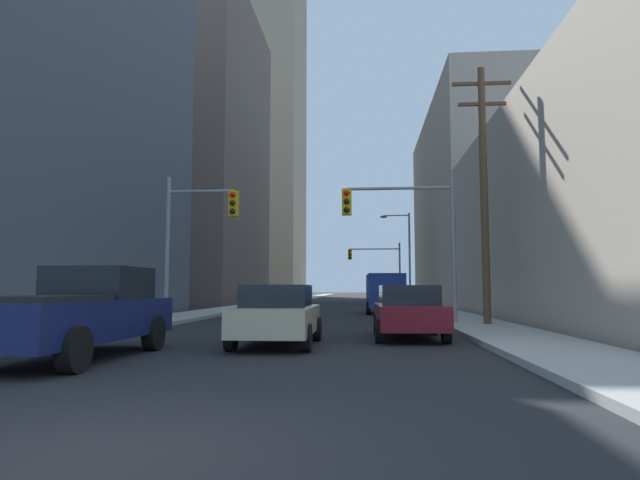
{
  "coord_description": "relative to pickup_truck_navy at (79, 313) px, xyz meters",
  "views": [
    {
      "loc": [
        2.31,
        -4.52,
        1.43
      ],
      "look_at": [
        0.0,
        23.1,
        3.91
      ],
      "focal_mm": 30.45,
      "sensor_mm": 36.0,
      "label": 1
    }
  ],
  "objects": [
    {
      "name": "ground_plane",
      "position": [
        3.56,
        -6.23,
        -0.93
      ],
      "size": [
        400.0,
        400.0,
        0.0
      ],
      "primitive_type": "plane",
      "color": "black"
    },
    {
      "name": "sidewalk_left",
      "position": [
        -2.92,
        43.77,
        -0.86
      ],
      "size": [
        2.65,
        160.0,
        0.15
      ],
      "primitive_type": "cube",
      "color": "#9E9E99",
      "rests_on": "ground"
    },
    {
      "name": "sidewalk_right",
      "position": [
        10.03,
        43.77,
        -0.86
      ],
      "size": [
        2.65,
        160.0,
        0.15
      ],
      "primitive_type": "cube",
      "color": "#9E9E99",
      "rests_on": "ground"
    },
    {
      "name": "pickup_truck_navy",
      "position": [
        0.0,
        0.0,
        0.0
      ],
      "size": [
        2.2,
        5.43,
        1.9
      ],
      "color": "#141E4C",
      "rests_on": "ground"
    },
    {
      "name": "cargo_van_blue",
      "position": [
        6.99,
        21.06,
        0.35
      ],
      "size": [
        2.16,
        5.26,
        2.26
      ],
      "color": "navy",
      "rests_on": "ground"
    },
    {
      "name": "sedan_beige",
      "position": [
        3.67,
        2.84,
        -0.16
      ],
      "size": [
        1.95,
        4.22,
        1.52
      ],
      "color": "#C6B793",
      "rests_on": "ground"
    },
    {
      "name": "sedan_maroon",
      "position": [
        7.09,
        5.01,
        -0.16
      ],
      "size": [
        1.95,
        4.24,
        1.52
      ],
      "color": "maroon",
      "rests_on": "ground"
    },
    {
      "name": "sedan_black",
      "position": [
        0.12,
        19.09,
        -0.16
      ],
      "size": [
        1.95,
        4.26,
        1.52
      ],
      "color": "black",
      "rests_on": "ground"
    },
    {
      "name": "sedan_white",
      "position": [
        0.07,
        34.54,
        -0.16
      ],
      "size": [
        1.95,
        4.22,
        1.52
      ],
      "color": "white",
      "rests_on": "ground"
    },
    {
      "name": "sedan_red",
      "position": [
        6.98,
        39.51,
        -0.16
      ],
      "size": [
        1.96,
        4.27,
        1.52
      ],
      "color": "maroon",
      "rests_on": "ground"
    },
    {
      "name": "traffic_signal_near_left",
      "position": [
        -0.94,
        10.68,
        3.07
      ],
      "size": [
        3.01,
        0.44,
        6.0
      ],
      "color": "gray",
      "rests_on": "ground"
    },
    {
      "name": "traffic_signal_near_right",
      "position": [
        7.39,
        10.68,
        3.14
      ],
      "size": [
        4.44,
        0.44,
        6.0
      ],
      "color": "gray",
      "rests_on": "ground"
    },
    {
      "name": "traffic_signal_far_right",
      "position": [
        7.02,
        43.87,
        3.18
      ],
      "size": [
        5.25,
        0.44,
        6.0
      ],
      "color": "gray",
      "rests_on": "ground"
    },
    {
      "name": "utility_pole_right",
      "position": [
        10.3,
        9.64,
        4.23
      ],
      "size": [
        2.2,
        0.28,
        9.78
      ],
      "color": "brown",
      "rests_on": "ground"
    },
    {
      "name": "street_lamp_right",
      "position": [
        9.03,
        32.87,
        3.61
      ],
      "size": [
        2.39,
        0.32,
        7.5
      ],
      "color": "gray",
      "rests_on": "ground"
    },
    {
      "name": "building_left_mid_office",
      "position": [
        -15.88,
        42.17,
        14.21
      ],
      "size": [
        20.79,
        20.97,
        30.28
      ],
      "primitive_type": "cube",
      "color": "#66564C",
      "rests_on": "ground"
    },
    {
      "name": "building_left_far_tower",
      "position": [
        -17.1,
        83.07,
        30.27
      ],
      "size": [
        23.37,
        18.82,
        62.4
      ],
      "primitive_type": "cube",
      "color": "tan",
      "rests_on": "ground"
    },
    {
      "name": "building_right_mid_block",
      "position": [
        19.93,
        41.76,
        8.19
      ],
      "size": [
        16.0,
        28.99,
        18.24
      ],
      "primitive_type": "cube",
      "color": "#B7A893",
      "rests_on": "ground"
    }
  ]
}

